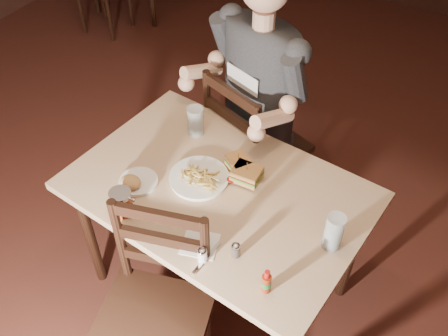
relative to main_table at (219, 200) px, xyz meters
The scene contains 21 objects.
room_shell 0.78m from the main_table, 145.59° to the left, with size 7.00×7.00×7.00m.
main_table is the anchor object (origin of this frame).
chair_far 0.65m from the main_table, 99.03° to the left, with size 0.45×0.50×0.98m, color black, non-canonical shape.
chair_near 0.60m from the main_table, 90.10° to the right, with size 0.45×0.49×0.97m, color black, non-canonical shape.
diner 0.66m from the main_table, 101.55° to the left, with size 0.59×0.46×1.02m, color #333439, non-canonical shape.
dinner_plate 0.13m from the main_table, behind, with size 0.26×0.26×0.01m, color white.
sandwich_left 0.20m from the main_table, 79.73° to the left, with size 0.10×0.09×0.09m, color tan, non-canonical shape.
sandwich_right 0.19m from the main_table, 47.70° to the left, with size 0.12×0.10×0.10m, color tan, non-canonical shape.
fries_pile 0.14m from the main_table, behind, with size 0.22×0.16×0.04m, color gold, non-canonical shape.
ketchup_dollop 0.12m from the main_table, 59.22° to the left, with size 0.04×0.04×0.01m, color maroon.
glass_left 0.41m from the main_table, 135.77° to the left, with size 0.08×0.08×0.15m, color silver.
glass_right 0.56m from the main_table, ahead, with size 0.07×0.07×0.17m, color silver.
hot_sauce 0.55m from the main_table, 41.92° to the right, with size 0.04×0.04×0.12m, color maroon, non-canonical shape.
salt_shaker 0.40m from the main_table, 69.72° to the right, with size 0.04×0.04×0.07m, color white, non-canonical shape.
pepper_shaker 0.38m from the main_table, 49.98° to the right, with size 0.04×0.04×0.06m, color #38332D, non-canonical shape.
syrup_dispenser 0.44m from the main_table, 132.38° to the right, with size 0.09×0.09×0.12m, color maroon, non-canonical shape.
napkin 0.32m from the main_table, 74.26° to the right, with size 0.14×0.13×0.00m, color white.
knife 0.27m from the main_table, 72.47° to the right, with size 0.01×0.20×0.00m, color silver.
fork 0.38m from the main_table, 67.60° to the right, with size 0.01×0.17×0.01m, color silver.
side_plate 0.36m from the main_table, 155.70° to the right, with size 0.17×0.17×0.01m, color white.
bread_roll 0.39m from the main_table, 150.61° to the right, with size 0.09×0.08×0.06m, color tan.
Camera 1 is at (1.01, -1.47, 2.37)m, focal length 40.00 mm.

